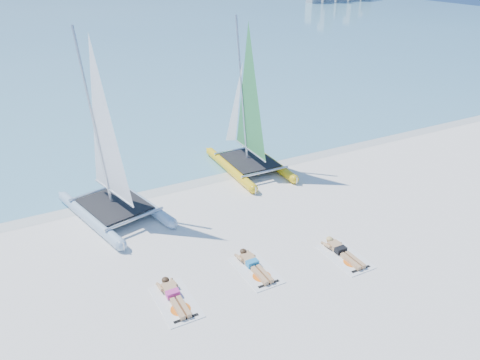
{
  "coord_description": "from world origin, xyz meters",
  "views": [
    {
      "loc": [
        -5.96,
        -11.12,
        8.81
      ],
      "look_at": [
        0.6,
        1.2,
        1.89
      ],
      "focal_mm": 35.0,
      "sensor_mm": 36.0,
      "label": 1
    }
  ],
  "objects_px": {
    "catamaran_blue": "(108,163)",
    "catamaran_yellow": "(245,121)",
    "sunbather_c": "(341,251)",
    "towel_b": "(256,270)",
    "towel_a": "(176,302)",
    "sunbather_b": "(253,264)",
    "towel_c": "(345,257)",
    "sunbather_a": "(173,295)"
  },
  "relations": [
    {
      "from": "sunbather_b",
      "to": "sunbather_c",
      "type": "relative_size",
      "value": 1.0
    },
    {
      "from": "towel_b",
      "to": "sunbather_b",
      "type": "xyz_separation_m",
      "value": [
        0.0,
        0.19,
        0.11
      ]
    },
    {
      "from": "towel_a",
      "to": "sunbather_b",
      "type": "height_order",
      "value": "sunbather_b"
    },
    {
      "from": "catamaran_blue",
      "to": "towel_b",
      "type": "distance_m",
      "value": 6.54
    },
    {
      "from": "catamaran_blue",
      "to": "towel_b",
      "type": "bearing_deg",
      "value": -75.88
    },
    {
      "from": "towel_c",
      "to": "sunbather_c",
      "type": "height_order",
      "value": "sunbather_c"
    },
    {
      "from": "catamaran_yellow",
      "to": "sunbather_a",
      "type": "bearing_deg",
      "value": -129.79
    },
    {
      "from": "towel_a",
      "to": "sunbather_a",
      "type": "relative_size",
      "value": 1.07
    },
    {
      "from": "towel_c",
      "to": "sunbather_c",
      "type": "xyz_separation_m",
      "value": [
        -0.0,
        0.19,
        0.11
      ]
    },
    {
      "from": "towel_c",
      "to": "sunbather_c",
      "type": "relative_size",
      "value": 1.07
    },
    {
      "from": "sunbather_a",
      "to": "sunbather_b",
      "type": "relative_size",
      "value": 1.0
    },
    {
      "from": "towel_b",
      "to": "sunbather_c",
      "type": "height_order",
      "value": "sunbather_c"
    },
    {
      "from": "catamaran_blue",
      "to": "sunbather_c",
      "type": "bearing_deg",
      "value": -60.08
    },
    {
      "from": "catamaran_blue",
      "to": "catamaran_yellow",
      "type": "xyz_separation_m",
      "value": [
        6.35,
        1.56,
        0.05
      ]
    },
    {
      "from": "towel_b",
      "to": "sunbather_c",
      "type": "bearing_deg",
      "value": -10.51
    },
    {
      "from": "catamaran_yellow",
      "to": "sunbather_c",
      "type": "relative_size",
      "value": 3.83
    },
    {
      "from": "sunbather_c",
      "to": "catamaran_blue",
      "type": "bearing_deg",
      "value": 133.8
    },
    {
      "from": "sunbather_a",
      "to": "sunbather_b",
      "type": "bearing_deg",
      "value": 4.08
    },
    {
      "from": "catamaran_yellow",
      "to": "catamaran_blue",
      "type": "bearing_deg",
      "value": -165.11
    },
    {
      "from": "catamaran_blue",
      "to": "sunbather_b",
      "type": "distance_m",
      "value": 6.35
    },
    {
      "from": "towel_b",
      "to": "sunbather_c",
      "type": "xyz_separation_m",
      "value": [
        2.85,
        -0.53,
        0.11
      ]
    },
    {
      "from": "catamaran_yellow",
      "to": "towel_b",
      "type": "bearing_deg",
      "value": -114.86
    },
    {
      "from": "towel_a",
      "to": "sunbather_c",
      "type": "relative_size",
      "value": 1.07
    },
    {
      "from": "catamaran_blue",
      "to": "towel_c",
      "type": "distance_m",
      "value": 8.72
    },
    {
      "from": "sunbather_a",
      "to": "sunbather_c",
      "type": "bearing_deg",
      "value": -5.49
    },
    {
      "from": "catamaran_blue",
      "to": "catamaran_yellow",
      "type": "bearing_deg",
      "value": -0.08
    },
    {
      "from": "sunbather_a",
      "to": "towel_c",
      "type": "relative_size",
      "value": 0.93
    },
    {
      "from": "sunbather_b",
      "to": "sunbather_c",
      "type": "bearing_deg",
      "value": -14.18
    },
    {
      "from": "towel_b",
      "to": "sunbather_c",
      "type": "distance_m",
      "value": 2.91
    },
    {
      "from": "sunbather_a",
      "to": "sunbather_c",
      "type": "relative_size",
      "value": 1.0
    },
    {
      "from": "catamaran_blue",
      "to": "catamaran_yellow",
      "type": "height_order",
      "value": "catamaran_blue"
    },
    {
      "from": "sunbather_a",
      "to": "catamaran_blue",
      "type": "bearing_deg",
      "value": 92.59
    },
    {
      "from": "sunbather_c",
      "to": "sunbather_b",
      "type": "bearing_deg",
      "value": 165.82
    },
    {
      "from": "sunbather_a",
      "to": "sunbather_b",
      "type": "xyz_separation_m",
      "value": [
        2.67,
        0.19,
        0.0
      ]
    },
    {
      "from": "sunbather_a",
      "to": "towel_b",
      "type": "bearing_deg",
      "value": -0.04
    },
    {
      "from": "catamaran_blue",
      "to": "sunbather_a",
      "type": "xyz_separation_m",
      "value": [
        0.25,
        -5.49,
        -1.91
      ]
    },
    {
      "from": "catamaran_yellow",
      "to": "towel_b",
      "type": "relative_size",
      "value": 3.57
    },
    {
      "from": "catamaran_yellow",
      "to": "sunbather_b",
      "type": "xyz_separation_m",
      "value": [
        -3.43,
        -6.86,
        -1.96
      ]
    },
    {
      "from": "towel_a",
      "to": "catamaran_yellow",
      "type": "bearing_deg",
      "value": 49.88
    },
    {
      "from": "catamaran_yellow",
      "to": "towel_c",
      "type": "xyz_separation_m",
      "value": [
        -0.58,
        -7.77,
        -2.07
      ]
    },
    {
      "from": "sunbather_c",
      "to": "towel_b",
      "type": "bearing_deg",
      "value": 169.49
    },
    {
      "from": "catamaran_blue",
      "to": "towel_a",
      "type": "bearing_deg",
      "value": -101.37
    }
  ]
}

